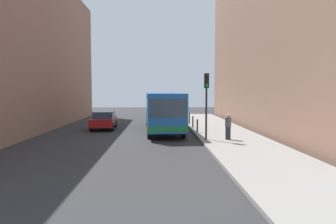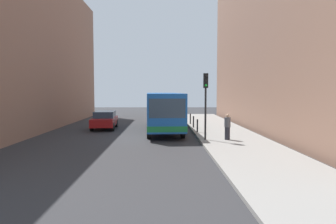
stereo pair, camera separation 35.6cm
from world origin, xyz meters
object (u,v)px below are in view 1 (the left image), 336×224
at_px(bus, 163,109).
at_px(traffic_light, 206,94).
at_px(bollard_mid, 193,122).
at_px(bollard_far, 189,119).
at_px(car_beside_bus, 104,120).
at_px(bollard_near, 197,126).
at_px(pedestrian_near_signal, 228,127).

bearing_deg(bus, traffic_light, 112.61).
xyz_separation_m(bollard_mid, bollard_far, (0.00, 2.90, 0.00)).
bearing_deg(car_beside_bus, traffic_light, 134.51).
bearing_deg(bollard_mid, traffic_light, -89.11).
relative_size(bollard_near, bollard_mid, 1.00).
relative_size(bus, pedestrian_near_signal, 6.94).
relative_size(car_beside_bus, pedestrian_near_signal, 2.80).
distance_m(traffic_light, bollard_mid, 6.87).
xyz_separation_m(car_beside_bus, pedestrian_near_signal, (8.86, -6.93, 0.16)).
bearing_deg(car_beside_bus, pedestrian_near_signal, 139.09).
relative_size(bus, car_beside_bus, 2.48).
xyz_separation_m(car_beside_bus, traffic_light, (7.50, -6.90, 2.22)).
height_order(car_beside_bus, traffic_light, traffic_light).
relative_size(bollard_far, pedestrian_near_signal, 0.59).
bearing_deg(bollard_mid, bollard_near, -90.00).
height_order(bollard_near, bollard_mid, same).
bearing_deg(bollard_near, pedestrian_near_signal, -67.74).
relative_size(bollard_near, pedestrian_near_signal, 0.59).
relative_size(traffic_light, pedestrian_near_signal, 2.56).
xyz_separation_m(bus, pedestrian_near_signal, (3.98, -5.60, -0.78)).
height_order(bus, traffic_light, traffic_light).
bearing_deg(bollard_far, bus, -123.59).
bearing_deg(bollard_far, bollard_mid, -90.00).
bearing_deg(car_beside_bus, bus, 161.83).
relative_size(bus, bollard_mid, 11.71).
distance_m(traffic_light, bollard_far, 9.65).
distance_m(bollard_near, pedestrian_near_signal, 3.88).
xyz_separation_m(car_beside_bus, bollard_mid, (7.40, -0.45, -0.16)).
relative_size(bollard_mid, pedestrian_near_signal, 0.59).
xyz_separation_m(bollard_mid, pedestrian_near_signal, (1.46, -6.48, 0.32)).
height_order(car_beside_bus, pedestrian_near_signal, pedestrian_near_signal).
xyz_separation_m(bus, bollard_far, (2.51, 3.78, -1.10)).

